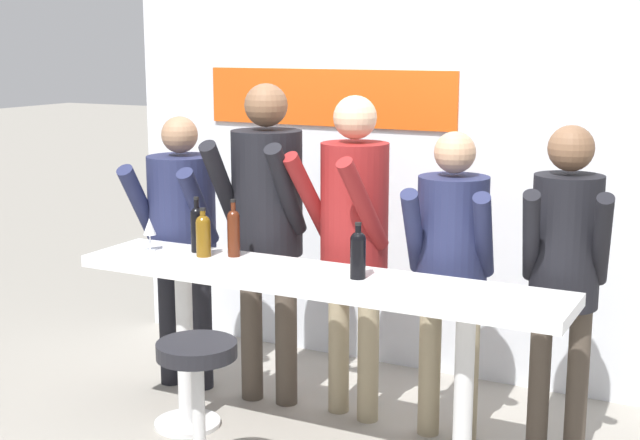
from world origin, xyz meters
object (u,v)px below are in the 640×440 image
(person_center_left, at_px, (353,222))
(wine_glass_0, at_px, (150,228))
(tasting_table, at_px, (313,305))
(wine_bottle_3, at_px, (234,231))
(person_far_left, at_px, (181,224))
(wine_bottle_0, at_px, (197,227))
(person_center, at_px, (452,253))
(wine_bottle_1, at_px, (358,252))
(wine_bottle_2, at_px, (203,234))
(bar_stool, at_px, (198,395))
(person_center_right, at_px, (565,257))
(person_left, at_px, (266,210))

(person_center_left, height_order, wine_glass_0, person_center_left)
(tasting_table, distance_m, wine_bottle_3, 0.62)
(person_far_left, xyz_separation_m, wine_bottle_0, (0.36, -0.36, 0.08))
(person_far_left, bearing_deg, person_center, -5.94)
(person_center_left, bearing_deg, wine_bottle_1, -51.73)
(wine_bottle_2, height_order, wine_bottle_3, wine_bottle_3)
(bar_stool, relative_size, wine_bottle_0, 2.47)
(person_center_right, bearing_deg, wine_glass_0, -178.79)
(person_left, distance_m, person_center_right, 1.66)
(wine_bottle_2, bearing_deg, tasting_table, -3.75)
(person_center, xyz_separation_m, wine_bottle_1, (-0.29, -0.51, 0.08))
(person_center_right, relative_size, wine_bottle_1, 6.18)
(person_left, bearing_deg, wine_bottle_0, -124.76)
(bar_stool, height_order, person_far_left, person_far_left)
(bar_stool, bearing_deg, person_left, 104.13)
(tasting_table, xyz_separation_m, wine_bottle_2, (-0.67, 0.04, 0.28))
(person_left, relative_size, wine_bottle_0, 6.14)
(tasting_table, height_order, person_center, person_center)
(person_left, bearing_deg, wine_glass_0, -140.05)
(tasting_table, distance_m, wine_bottle_2, 0.73)
(tasting_table, xyz_separation_m, wine_glass_0, (-1.00, 0.02, 0.29))
(wine_bottle_0, bearing_deg, person_far_left, 135.36)
(person_center, xyz_separation_m, person_center_right, (0.57, -0.03, 0.05))
(bar_stool, height_order, wine_bottle_1, wine_bottle_1)
(wine_bottle_1, bearing_deg, wine_glass_0, 179.18)
(person_far_left, bearing_deg, person_center_left, -4.59)
(bar_stool, xyz_separation_m, person_center_right, (1.38, 1.09, 0.56))
(person_far_left, relative_size, person_left, 0.89)
(tasting_table, bearing_deg, person_center, 44.00)
(wine_bottle_2, bearing_deg, person_center_right, 13.95)
(person_center_left, distance_m, wine_glass_0, 1.09)
(person_far_left, distance_m, wine_bottle_2, 0.62)
(person_far_left, relative_size, person_center, 1.01)
(person_center, bearing_deg, tasting_table, -146.61)
(tasting_table, relative_size, bar_stool, 3.39)
(tasting_table, xyz_separation_m, person_center_right, (1.10, 0.48, 0.26))
(wine_bottle_1, height_order, wine_glass_0, wine_bottle_1)
(wine_glass_0, bearing_deg, wine_bottle_0, 20.26)
(wine_bottle_0, bearing_deg, person_left, 61.31)
(person_center_right, xyz_separation_m, wine_glass_0, (-2.11, -0.46, 0.03))
(person_center, height_order, wine_bottle_0, person_center)
(person_far_left, xyz_separation_m, wine_glass_0, (0.12, -0.45, 0.07))
(person_center_right, xyz_separation_m, wine_bottle_1, (-0.87, -0.48, 0.03))
(person_far_left, bearing_deg, bar_stool, -59.13)
(wine_bottle_2, bearing_deg, person_center, 21.28)
(person_center, bearing_deg, person_far_left, 170.79)
(bar_stool, relative_size, person_center_left, 0.41)
(person_far_left, xyz_separation_m, wine_bottle_1, (1.36, -0.47, 0.07))
(person_far_left, relative_size, person_center_right, 0.98)
(wine_bottle_0, relative_size, wine_glass_0, 1.69)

